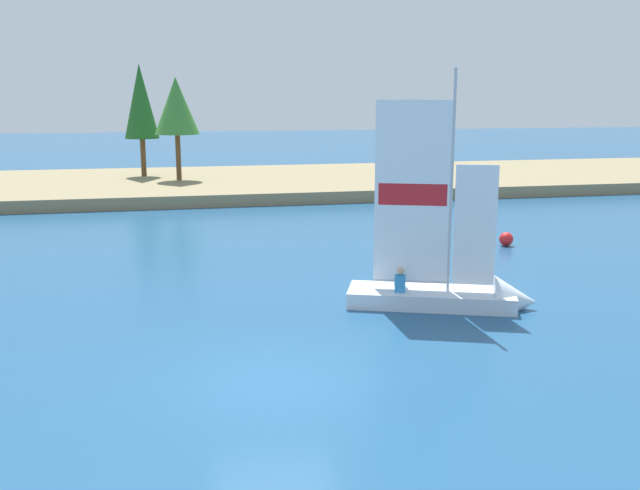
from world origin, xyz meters
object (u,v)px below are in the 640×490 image
at_px(shoreline_tree_midleft, 141,102).
at_px(channel_buoy, 506,239).
at_px(shoreline_tree_centre, 176,106).
at_px(sailboat, 461,290).

height_order(shoreline_tree_midleft, channel_buoy, shoreline_tree_midleft).
xyz_separation_m(shoreline_tree_centre, channel_buoy, (11.77, -18.87, -4.70)).
height_order(sailboat, channel_buoy, sailboat).
distance_m(shoreline_tree_midleft, shoreline_tree_centre, 3.40).
distance_m(shoreline_tree_midleft, sailboat, 30.43).
bearing_deg(shoreline_tree_midleft, shoreline_tree_centre, -51.81).
bearing_deg(shoreline_tree_centre, shoreline_tree_midleft, 128.19).
relative_size(shoreline_tree_midleft, sailboat, 1.01).
bearing_deg(channel_buoy, shoreline_tree_midleft, 122.78).
height_order(shoreline_tree_centre, channel_buoy, shoreline_tree_centre).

